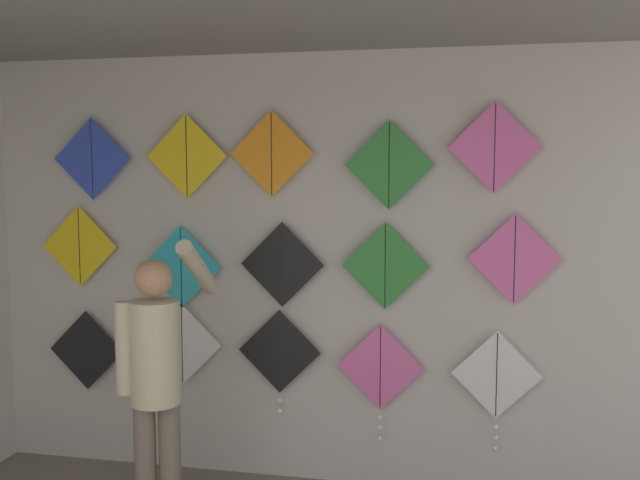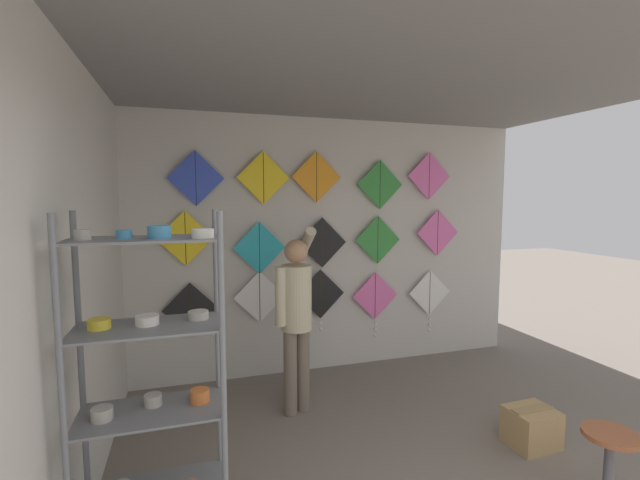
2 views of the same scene
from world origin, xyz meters
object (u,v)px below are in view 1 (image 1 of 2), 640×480
Objects in this scene: kite_6 at (181,267)px; kite_12 at (272,154)px; kite_13 at (389,165)px; kite_4 at (496,381)px; kite_8 at (385,266)px; kite_11 at (187,156)px; kite_7 at (282,265)px; kite_9 at (515,259)px; kite_14 at (495,147)px; kite_3 at (380,373)px; kite_1 at (182,344)px; kite_10 at (92,159)px; shopkeeper at (156,372)px; kite_2 at (279,355)px; kite_5 at (79,246)px; kite_0 at (87,350)px.

kite_12 is (0.63, 0.00, 0.75)m from kite_6.
kite_12 is at bearing 180.00° from kite_13.
kite_8 reaches higher than kite_4.
kite_7 is at bearing 0.00° from kite_11.
kite_14 is at bearing 180.00° from kite_9.
kite_3 is at bearing -0.08° from kite_12.
kite_1 is 2.07m from kite_4.
kite_1 is 1.00× the size of kite_10.
kite_14 is (2.02, 0.00, 1.30)m from kite_1.
kite_7 is 1.48m from kite_10.
kite_9 is at bearing 0.00° from kite_8.
shopkeeper is at bearing -76.94° from kite_1.
kite_6 is at bearing 82.94° from shopkeeper.
kite_11 is 1.00× the size of kite_12.
kite_10 is at bearing 180.00° from kite_9.
shopkeeper is 2.36m from kite_14.
kite_2 is 1.90m from kite_14.
kite_5 is at bearing 180.00° from kite_1.
kite_9 reaches higher than kite_7.
kite_3 is (0.66, -0.00, -0.08)m from kite_2.
kite_14 reaches higher than kite_5.
kite_13 is (0.69, 0.00, 0.64)m from kite_7.
kite_14 is at bearing 178.74° from kite_4.
kite_0 is at bearing 180.00° from kite_14.
kite_2 is 1.43m from kite_13.
kite_6 is 2.16m from kite_14.
kite_5 is (-2.80, 0.00, 0.78)m from kite_4.
kite_5 is 1.00× the size of kite_12.
kite_0 is 1.00× the size of kite_6.
shopkeeper is 1.53m from kite_12.
kite_5 is at bearing 180.00° from kite_13.
shopkeeper is 3.03× the size of kite_9.
kite_13 is at bearing 0.00° from kite_10.
kite_7 is at bearing 180.00° from kite_13.
kite_2 is 0.88m from kite_6.
kite_5 is (-0.73, 0.00, 0.65)m from kite_1.
kite_8 is (1.36, 0.00, 0.04)m from kite_6.
kite_8 is at bearing 180.00° from kite_9.
kite_8 is (-0.70, 0.00, 0.70)m from kite_4.
kite_2 is at bearing -0.06° from kite_1.
shopkeeper is at bearing -145.36° from kite_13.
kite_8 is 0.79m from kite_9.
shopkeeper is at bearing -42.56° from kite_0.
kite_8 reaches higher than kite_6.
kite_12 is at bearing 180.00° from kite_7.
kite_6 is at bearing 179.97° from kite_4.
kite_12 is at bearing 180.00° from kite_14.
kite_9 is (0.78, 0.00, 0.06)m from kite_8.
kite_2 is 1.25× the size of kite_6.
kite_1 is 1.00× the size of kite_9.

